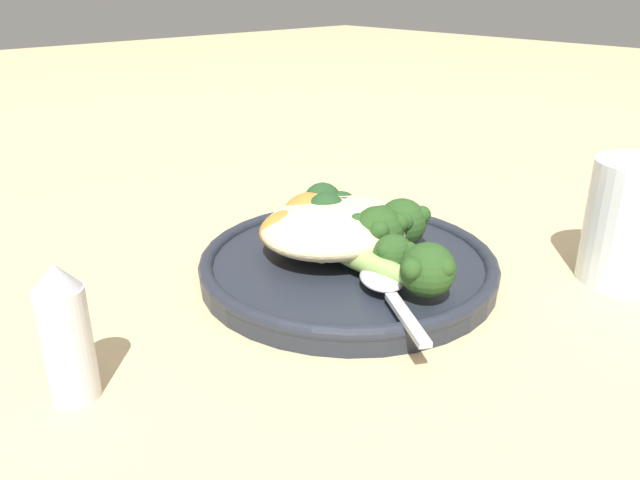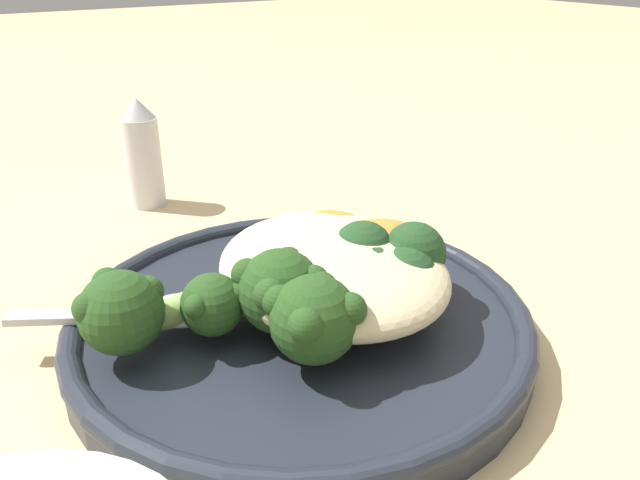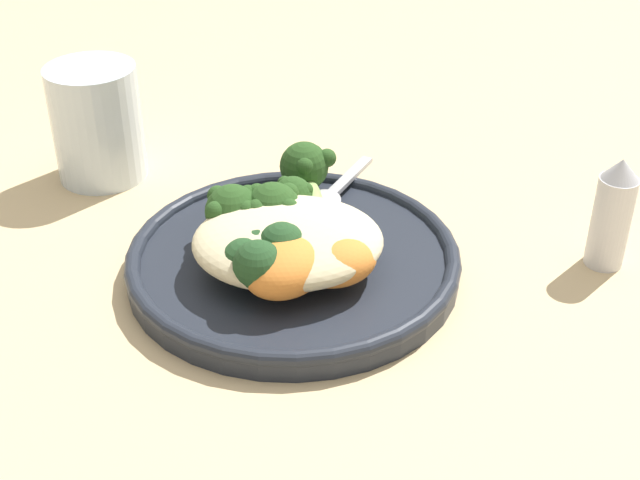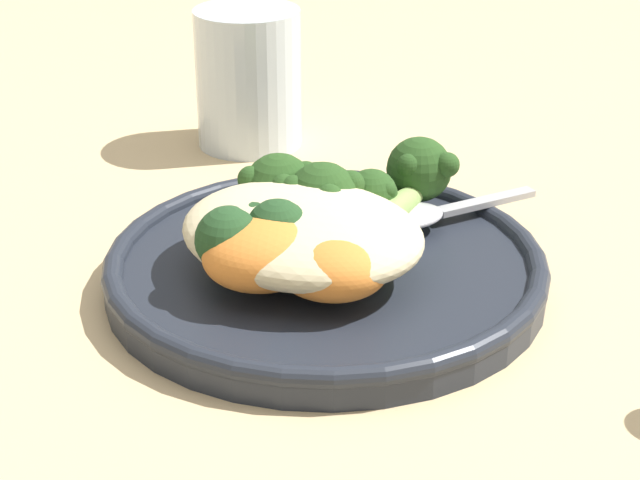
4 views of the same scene
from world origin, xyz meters
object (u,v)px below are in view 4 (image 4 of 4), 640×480
Objects in this scene: plate at (326,268)px; broccoli_stalk_0 at (413,183)px; quinoa_mound at (302,232)px; broccoli_stalk_3 at (285,193)px; spoon at (421,214)px; sweet_potato_chunk_1 at (265,254)px; kale_tuft at (251,239)px; broccoli_stalk_4 at (292,223)px; broccoli_stalk_1 at (369,203)px; water_glass at (248,78)px; broccoli_stalk_5 at (290,240)px; broccoli_stalk_2 at (326,202)px; sweet_potato_chunk_0 at (331,268)px.

plate is 0.08m from broccoli_stalk_0.
plate is 1.82× the size of quinoa_mound.
broccoli_stalk_3 is 0.08m from spoon.
sweet_potato_chunk_1 is (-0.03, 0.07, -0.00)m from broccoli_stalk_3.
broccoli_stalk_4 is at bearing -90.19° from kale_tuft.
broccoli_stalk_3 reaches higher than sweet_potato_chunk_1.
broccoli_stalk_1 and broccoli_stalk_4 have the same top height.
broccoli_stalk_0 is at bearing 154.90° from water_glass.
quinoa_mound is 1.75× the size of broccoli_stalk_5.
broccoli_stalk_0 reaches higher than sweet_potato_chunk_1.
broccoli_stalk_2 is at bearing 131.32° from broccoli_stalk_1.
broccoli_stalk_0 is 0.12m from sweet_potato_chunk_0.
kale_tuft is 0.12m from spoon.
broccoli_stalk_3 is at bearing -24.23° from plate.
broccoli_stalk_0 is at bearing 77.85° from spoon.
water_glass is at bearing 35.64° from broccoli_stalk_1.
spoon is at bearing -105.30° from sweet_potato_chunk_1.
sweet_potato_chunk_1 is at bearing 67.84° from broccoli_stalk_5.
broccoli_stalk_3 is at bearing 156.27° from spoon.
broccoli_stalk_1 reaches higher than plate.
plate is 3.78× the size of sweet_potato_chunk_1.
broccoli_stalk_5 is 0.03m from sweet_potato_chunk_1.
plate is 3.14× the size of broccoli_stalk_1.
sweet_potato_chunk_0 is (-0.01, 0.12, -0.00)m from broccoli_stalk_0.
broccoli_stalk_2 is at bearing -121.22° from broccoli_stalk_5.
broccoli_stalk_0 is 1.97× the size of kale_tuft.
spoon is 0.22m from water_glass.
broccoli_stalk_4 reaches higher than broccoli_stalk_5.
broccoli_stalk_2 is 0.74× the size of broccoli_stalk_3.
sweet_potato_chunk_1 is (-0.01, 0.05, 0.00)m from broccoli_stalk_4.
broccoli_stalk_0 is 0.20m from water_glass.
sweet_potato_chunk_0 is (-0.05, 0.04, 0.00)m from broccoli_stalk_4.
sweet_potato_chunk_0 is 0.58× the size of water_glass.
broccoli_stalk_1 and sweet_potato_chunk_0 have the same top height.
broccoli_stalk_4 is 0.80× the size of water_glass.
water_glass is at bearing -53.50° from broccoli_stalk_4.
plate is at bearing -150.18° from broccoli_stalk_5.
plate is at bearing -96.15° from sweet_potato_chunk_1.
sweet_potato_chunk_1 is at bearing 127.45° from water_glass.
quinoa_mound is 0.01m from broccoli_stalk_5.
broccoli_stalk_4 is 1.38× the size of sweet_potato_chunk_0.
sweet_potato_chunk_0 reaches higher than spoon.
plate is 3.19× the size of broccoli_stalk_5.
sweet_potato_chunk_0 is (-0.07, 0.06, -0.00)m from broccoli_stalk_3.
broccoli_stalk_4 is at bearing 148.83° from broccoli_stalk_3.
broccoli_stalk_5 is at bearing -173.56° from spoon.
broccoli_stalk_4 is 0.05m from sweet_potato_chunk_1.
water_glass reaches higher than spoon.
water_glass is (0.13, -0.14, 0.01)m from broccoli_stalk_3.
sweet_potato_chunk_1 reaches higher than broccoli_stalk_5.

